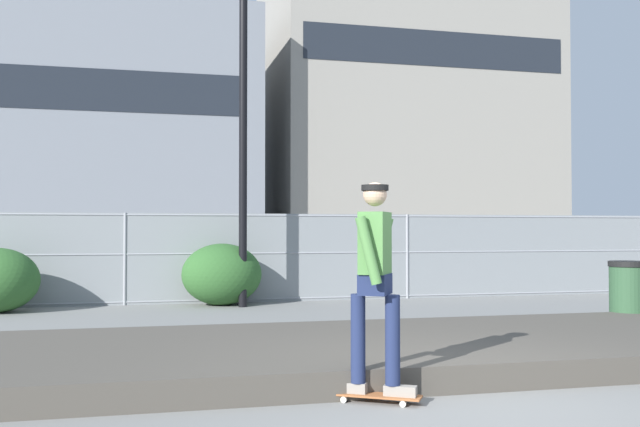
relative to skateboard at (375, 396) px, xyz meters
The scene contains 13 objects.
ground_plane 0.73m from the skateboard, 26.20° to the right, with size 120.00×120.00×0.00m, color slate.
gravel_berm 1.89m from the skateboard, 69.91° to the left, with size 17.00×3.39×0.27m, color #4C473F.
skateboard is the anchor object (origin of this frame).
skater 1.07m from the skateboard, behind, with size 0.67×0.62×1.85m.
chain_fence 8.90m from the skateboard, 85.79° to the left, with size 18.08×0.06×1.85m.
street_lamp 9.26m from the skateboard, 90.73° to the left, with size 0.44×0.44×7.83m.
parked_car_near 11.78m from the skateboard, 104.44° to the left, with size 4.48×2.11×1.66m.
parked_car_mid 11.83m from the skateboard, 75.62° to the left, with size 4.43×2.01×1.66m.
parked_car_far 14.40m from the skateboard, 54.48° to the left, with size 4.55×2.27×1.66m.
library_building 47.03m from the skateboard, 103.05° to the left, with size 31.40×15.02×15.81m.
office_block 52.18m from the skateboard, 69.49° to the left, with size 21.00×15.19×22.97m.
shrub_center 8.40m from the skateboard, 93.18° to the left, with size 1.60×1.31×1.23m.
trash_bin 6.22m from the skateboard, 33.62° to the left, with size 0.59×0.59×1.03m.
Camera 1 is at (-2.60, -5.59, 1.50)m, focal length 39.88 mm.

